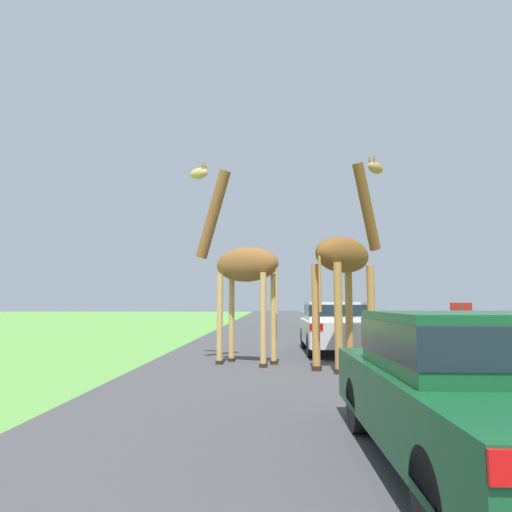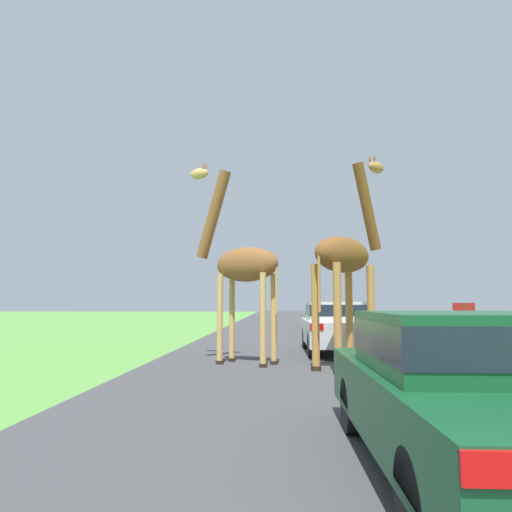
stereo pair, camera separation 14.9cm
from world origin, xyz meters
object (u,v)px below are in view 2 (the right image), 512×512
Objects in this scene: car_lead_maroon at (475,388)px; sign_post at (464,317)px; car_queue_right at (348,320)px; car_queue_left at (330,315)px; car_far_ahead at (337,326)px; giraffe_near_road at (240,262)px; giraffe_companion at (346,260)px.

sign_post is at bearing 68.49° from car_lead_maroon.
car_queue_left is (-0.17, 6.13, 0.09)m from car_queue_right.
car_far_ahead reaches higher than car_queue_right.
car_far_ahead reaches higher than sign_post.
car_queue_right is 2.81× the size of sign_post.
giraffe_near_road is 3.53× the size of sign_post.
giraffe_companion is at bearing 91.07° from car_lead_maroon.
car_lead_maroon is at bearing -93.65° from car_queue_left.
car_lead_maroon is (0.12, -6.43, -1.74)m from giraffe_companion.
giraffe_companion reaches higher than car_far_ahead.
car_lead_maroon reaches higher than car_queue_right.
sign_post is (2.79, -13.53, 0.30)m from car_queue_left.
car_lead_maroon is 1.08× the size of car_queue_left.
giraffe_near_road reaches higher than car_queue_right.
giraffe_companion is at bearing -98.78° from car_queue_right.
car_lead_maroon is (2.65, -7.21, -1.77)m from giraffe_near_road.
giraffe_companion is 18.32m from car_queue_left.
giraffe_companion is 1.22× the size of car_lead_maroon.
giraffe_near_road is 7.89m from car_lead_maroon.
giraffe_near_road is 1.00× the size of giraffe_companion.
car_queue_left is at bearing 11.85° from giraffe_near_road.
giraffe_near_road is 1.23× the size of car_far_ahead.
sign_post reaches higher than car_queue_right.
car_lead_maroon is 9.85m from car_far_ahead.
sign_post reaches higher than car_queue_left.
giraffe_near_road reaches higher than car_far_ahead.
car_far_ahead is at bearing -95.77° from car_queue_left.
car_queue_right is 0.98× the size of car_far_ahead.
car_queue_right is at bearing 109.48° from sign_post.
giraffe_companion is 6.66m from car_lead_maroon.
car_queue_right is at bearing -88.43° from car_queue_left.
giraffe_companion is at bearing -81.77° from giraffe_near_road.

